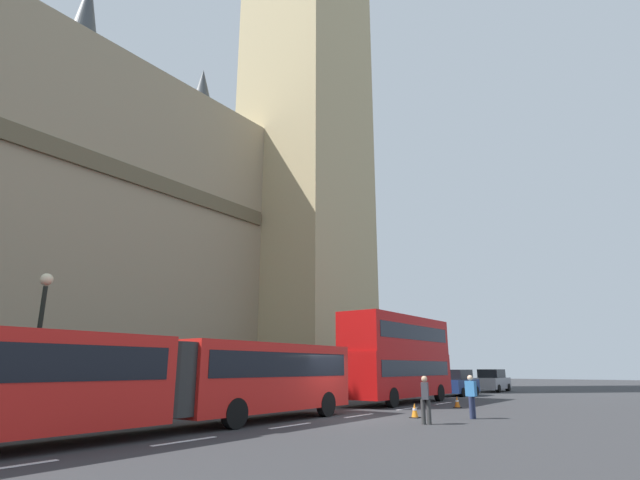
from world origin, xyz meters
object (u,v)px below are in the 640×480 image
(articulated_bus, at_px, (163,375))
(street_lamp, at_px, (38,336))
(pedestrian_by_kerb, at_px, (471,395))
(sedan_lead, at_px, (457,383))
(clock_tower, at_px, (307,8))
(sedan_trailing, at_px, (493,381))
(traffic_cone_west, at_px, (415,411))
(pedestrian_near_cones, at_px, (425,398))
(traffic_cone_middle, at_px, (457,402))
(double_decker_bus, at_px, (398,355))

(articulated_bus, relative_size, street_lamp, 3.40)
(pedestrian_by_kerb, bearing_deg, sedan_lead, 22.67)
(clock_tower, height_order, pedestrian_by_kerb, clock_tower)
(sedan_trailing, xyz_separation_m, traffic_cone_west, (-24.57, -4.34, -0.63))
(street_lamp, bearing_deg, pedestrian_near_cones, -47.87)
(traffic_cone_west, distance_m, traffic_cone_middle, 6.09)
(double_decker_bus, bearing_deg, articulated_bus, -179.99)
(double_decker_bus, distance_m, sedan_lead, 9.60)
(sedan_trailing, bearing_deg, traffic_cone_west, -169.97)
(articulated_bus, distance_m, street_lamp, 5.09)
(clock_tower, bearing_deg, pedestrian_near_cones, -132.30)
(sedan_trailing, height_order, street_lamp, street_lamp)
(double_decker_bus, distance_m, traffic_cone_middle, 4.64)
(articulated_bus, distance_m, pedestrian_near_cones, 9.27)
(sedan_trailing, relative_size, pedestrian_by_kerb, 2.60)
(clock_tower, height_order, street_lamp, clock_tower)
(sedan_lead, relative_size, street_lamp, 0.83)
(street_lamp, bearing_deg, sedan_lead, -9.00)
(sedan_trailing, bearing_deg, traffic_cone_middle, -168.31)
(clock_tower, relative_size, traffic_cone_west, 131.19)
(traffic_cone_middle, xyz_separation_m, pedestrian_by_kerb, (-5.04, -2.56, 0.63))
(street_lamp, bearing_deg, traffic_cone_west, -38.36)
(sedan_trailing, xyz_separation_m, pedestrian_by_kerb, (-23.54, -6.39, -0.00))
(double_decker_bus, distance_m, traffic_cone_west, 8.68)
(double_decker_bus, xyz_separation_m, sedan_lead, (9.43, 0.12, -1.79))
(articulated_bus, bearing_deg, pedestrian_near_cones, -38.08)
(articulated_bus, relative_size, sedan_trailing, 4.07)
(double_decker_bus, height_order, traffic_cone_middle, double_decker_bus)
(traffic_cone_middle, bearing_deg, traffic_cone_west, -175.13)
(sedan_lead, relative_size, sedan_trailing, 1.00)
(clock_tower, relative_size, traffic_cone_middle, 131.19)
(sedan_trailing, bearing_deg, sedan_lead, 179.32)
(double_decker_bus, xyz_separation_m, street_lamp, (-18.28, 4.50, 0.35))
(pedestrian_by_kerb, bearing_deg, street_lamp, 138.23)
(traffic_cone_west, distance_m, pedestrian_by_kerb, 2.37)
(sedan_trailing, bearing_deg, clock_tower, 121.57)
(pedestrian_near_cones, relative_size, pedestrian_by_kerb, 1.00)
(sedan_lead, height_order, street_lamp, street_lamp)
(clock_tower, distance_m, pedestrian_by_kerb, 46.65)
(articulated_bus, bearing_deg, sedan_trailing, 0.04)
(sedan_trailing, height_order, pedestrian_by_kerb, sedan_trailing)
(sedan_lead, distance_m, traffic_cone_middle, 11.22)
(traffic_cone_west, bearing_deg, street_lamp, 141.64)
(traffic_cone_west, xyz_separation_m, pedestrian_near_cones, (-1.93, -1.37, 0.63))
(clock_tower, distance_m, sedan_lead, 41.60)
(traffic_cone_middle, bearing_deg, street_lamp, 154.24)
(traffic_cone_middle, xyz_separation_m, pedestrian_near_cones, (-7.99, -1.89, 0.63))
(street_lamp, distance_m, pedestrian_near_cones, 13.92)
(pedestrian_near_cones, bearing_deg, sedan_trailing, 12.18)
(street_lamp, distance_m, pedestrian_by_kerb, 16.47)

